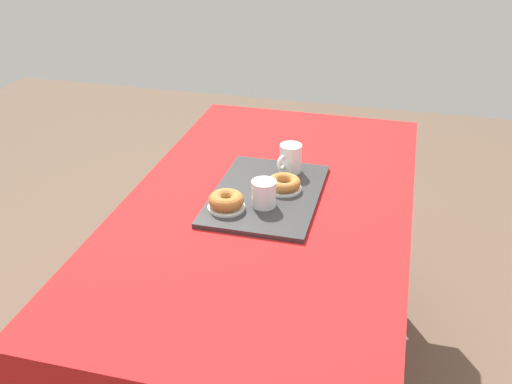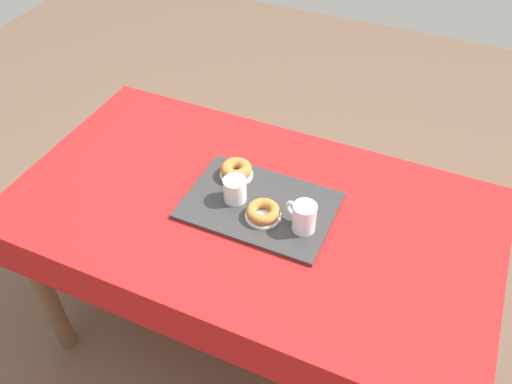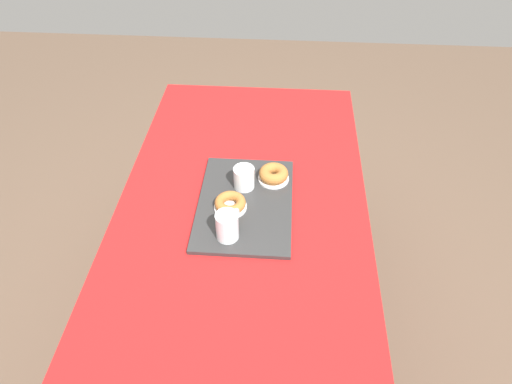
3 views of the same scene
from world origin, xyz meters
name	(u,v)px [view 2 (image 2 of 3)]	position (x,y,z in m)	size (l,w,h in m)	color
ground_plane	(252,335)	(0.00, 0.00, 0.00)	(6.00, 6.00, 0.00)	brown
dining_table	(251,229)	(0.00, 0.00, 0.66)	(1.54, 0.86, 0.77)	red
serving_tray	(260,205)	(-0.03, -0.01, 0.77)	(0.47, 0.32, 0.01)	#2D2D2D
tea_mug_left	(304,218)	(-0.19, 0.03, 0.82)	(0.11, 0.07, 0.09)	white
water_glass_near	(234,192)	(0.05, 0.00, 0.81)	(0.07, 0.07, 0.08)	white
donut_plate_left	(263,216)	(-0.06, 0.04, 0.78)	(0.11, 0.11, 0.01)	white
sugar_donut_left	(263,211)	(-0.06, 0.04, 0.80)	(0.10, 0.10, 0.03)	#A3662D
donut_plate_right	(236,175)	(0.10, -0.10, 0.78)	(0.11, 0.11, 0.01)	white
sugar_donut_right	(236,169)	(0.10, -0.10, 0.81)	(0.10, 0.10, 0.04)	#A3662D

